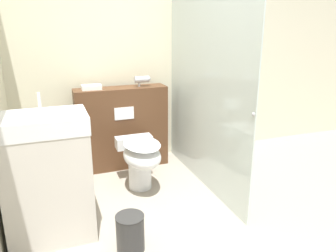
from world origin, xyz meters
The scene contains 9 objects.
ground_plane centered at (0.00, 0.00, 0.00)m, with size 12.00×12.00×0.00m, color #9E9384.
wall_back centered at (0.00, 1.90, 1.25)m, with size 8.00×0.06×2.50m.
partition_panel centered at (-0.19, 1.68, 0.48)m, with size 1.05×0.28×0.96m.
shower_glass centered at (0.51, 0.97, 1.02)m, with size 0.04×1.80×2.04m.
toilet centered at (-0.15, 1.03, 0.35)m, with size 0.39×0.66×0.53m.
sink_vanity centered at (-1.03, 0.52, 0.51)m, with size 0.65×0.45×1.16m.
hair_drier centered at (0.07, 1.66, 1.04)m, with size 0.20×0.07×0.12m.
folded_towel centered at (-0.51, 1.67, 0.99)m, with size 0.21×0.13×0.05m.
waste_bin centered at (-0.49, 0.13, 0.14)m, with size 0.22×0.22×0.29m.
Camera 1 is at (-0.96, -1.95, 1.64)m, focal length 35.00 mm.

